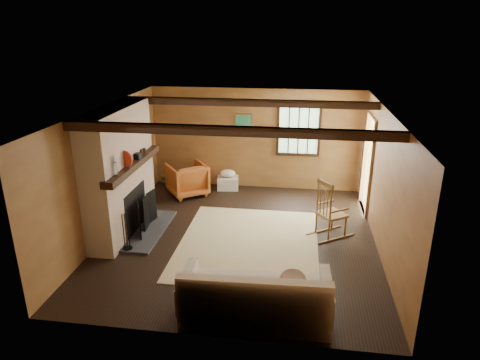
% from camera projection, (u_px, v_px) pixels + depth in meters
% --- Properties ---
extents(ground, '(5.50, 5.50, 0.00)m').
position_uv_depth(ground, '(239.00, 237.00, 8.04)').
color(ground, black).
rests_on(ground, ground).
extents(room_envelope, '(5.02, 5.52, 2.44)m').
position_uv_depth(room_envelope, '(254.00, 151.00, 7.69)').
color(room_envelope, '#996636').
rests_on(room_envelope, ground).
extents(fireplace, '(1.02, 2.30, 2.40)m').
position_uv_depth(fireplace, '(121.00, 177.00, 7.96)').
color(fireplace, '#B05F44').
rests_on(fireplace, ground).
extents(rug, '(2.50, 3.00, 0.01)m').
position_uv_depth(rug, '(249.00, 243.00, 7.83)').
color(rug, '#C5BA83').
rests_on(rug, ground).
extents(rocking_chair, '(0.91, 0.82, 1.13)m').
position_uv_depth(rocking_chair, '(330.00, 213.00, 7.95)').
color(rocking_chair, '#AF7F55').
rests_on(rocking_chair, ground).
extents(sofa, '(2.03, 0.96, 0.81)m').
position_uv_depth(sofa, '(256.00, 300.00, 5.72)').
color(sofa, silver).
rests_on(sofa, ground).
extents(firewood_pile, '(0.71, 0.13, 0.26)m').
position_uv_depth(firewood_pile, '(175.00, 180.00, 10.65)').
color(firewood_pile, '#4F3822').
rests_on(firewood_pile, ground).
extents(laundry_basket, '(0.55, 0.44, 0.30)m').
position_uv_depth(laundry_basket, '(228.00, 183.00, 10.38)').
color(laundry_basket, white).
rests_on(laundry_basket, ground).
extents(basket_pillow, '(0.46, 0.41, 0.19)m').
position_uv_depth(basket_pillow, '(228.00, 174.00, 10.30)').
color(basket_pillow, silver).
rests_on(basket_pillow, laundry_basket).
extents(armchair, '(1.14, 1.15, 0.76)m').
position_uv_depth(armchair, '(187.00, 179.00, 9.96)').
color(armchair, '#BF6026').
rests_on(armchair, ground).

